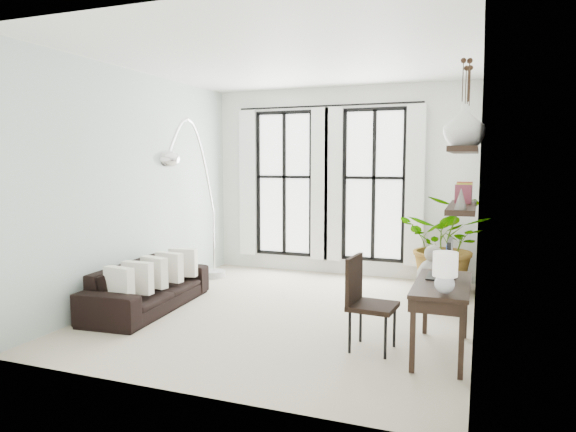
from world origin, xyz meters
The scene contains 16 objects.
floor centered at (0.00, 0.00, 0.00)m, with size 5.00×5.00×0.00m, color #BAB094.
ceiling centered at (0.00, 0.00, 3.20)m, with size 5.00×5.00×0.00m, color white.
wall_left centered at (-2.25, 0.00, 1.60)m, with size 5.00×5.00×0.00m, color #B2C6BC.
wall_right centered at (2.25, 0.00, 1.60)m, with size 5.00×5.00×0.00m, color white.
wall_back centered at (0.00, 2.50, 1.60)m, with size 4.50×4.50×0.00m, color white.
windows centered at (-0.20, 2.43, 1.56)m, with size 3.26×0.13×2.65m.
wall_shelves centered at (2.11, -0.79, 1.73)m, with size 0.25×1.30×0.60m.
sofa centered at (-1.80, -0.49, 0.30)m, with size 2.05×0.80×0.60m, color black.
throw_pillows centered at (-1.70, -0.49, 0.50)m, with size 0.40×1.52×0.40m.
plant centered at (1.84, 1.83, 0.73)m, with size 1.31×1.13×1.46m, color #2D7228.
desk centered at (1.95, -0.88, 0.70)m, with size 0.53×1.25×1.13m.
desk_chair centered at (1.19, -0.94, 0.55)m, with size 0.50×0.50×0.97m.
arc_lamp centered at (-1.70, 0.51, 1.99)m, with size 0.76×2.28×2.56m.
buddha centered at (1.71, 0.94, 0.35)m, with size 0.46×0.46×0.83m.
vase_a centered at (2.11, -1.08, 2.27)m, with size 0.37×0.37×0.38m, color white.
vase_b centered at (2.11, -0.68, 2.27)m, with size 0.37×0.37×0.38m, color white.
Camera 1 is at (2.27, -6.06, 1.93)m, focal length 32.00 mm.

